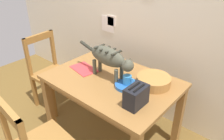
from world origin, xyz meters
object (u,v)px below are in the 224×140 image
Objects in this scene: dining_table at (112,87)px; magazine at (84,69)px; cat at (109,58)px; wooden_chair_near at (51,73)px; saucer_bowl at (127,85)px; wicker_basket at (154,81)px; toaster at (136,96)px; book_stack at (158,80)px; coffee_mug at (128,80)px.

magazine reaches higher than dining_table.
dining_table is 0.37m from magazine.
cat is 1.09m from wooden_chair_near.
saucer_bowl is 0.54m from magazine.
wicker_basket is at bearing 95.27° from wooden_chair_near.
magazine is (-0.35, -0.04, 0.10)m from dining_table.
cat is 0.30m from saucer_bowl.
saucer_bowl is 1.10× the size of toaster.
saucer_bowl is (0.19, -0.01, 0.11)m from dining_table.
book_stack is (0.70, 0.29, 0.01)m from magazine.
book_stack is 0.08m from wicker_basket.
dining_table is at bearing 176.28° from saucer_bowl.
toaster reaches higher than coffee_mug.
toaster is (0.21, -0.17, 0.07)m from saucer_bowl.
wicker_basket reaches higher than dining_table.
book_stack reaches higher than dining_table.
book_stack is (0.35, 0.25, 0.11)m from dining_table.
wooden_chair_near is (-1.35, -0.20, -0.33)m from wicker_basket.
cat is 0.45m from wicker_basket.
dining_table is 1.31× the size of wooden_chair_near.
wicker_basket is (0.70, 0.21, 0.04)m from magazine.
wooden_chair_near is (-1.19, -0.02, -0.36)m from coffee_mug.
coffee_mug is 0.68× the size of book_stack.
magazine is at bearing -177.36° from coffee_mug.
dining_table is at bearing 155.97° from toaster.
wooden_chair_near reaches higher than coffee_mug.
coffee_mug is 0.42× the size of magazine.
coffee_mug is at bearing 0.00° from saucer_bowl.
magazine is at bearing 169.33° from toaster.
toaster is (0.76, -0.14, 0.08)m from magazine.
saucer_bowl is 0.06m from coffee_mug.
saucer_bowl is at bearing 13.48° from magazine.
wooden_chair_near is at bearing -171.56° from wicker_basket.
coffee_mug reaches higher than magazine.
cat is at bearing -146.89° from book_stack.
toaster is (0.05, -0.43, 0.07)m from book_stack.
toaster reaches higher than wicker_basket.
coffee_mug is (0.19, -0.01, 0.17)m from dining_table.
toaster reaches higher than magazine.
wooden_chair_near is (-0.96, -0.03, -0.50)m from cat.
wooden_chair_near is at bearing -85.46° from cat.
saucer_bowl is at bearing -131.69° from wicker_basket.
magazine is 0.71m from wooden_chair_near.
cat reaches higher than wooden_chair_near.
saucer_bowl is 0.31m from book_stack.
wooden_chair_near is at bearing -178.32° from dining_table.
book_stack is at bearing 35.35° from dining_table.
book_stack is (0.16, 0.26, -0.00)m from saucer_bowl.
cat is 0.72× the size of wooden_chair_near.
cat reaches higher than book_stack.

